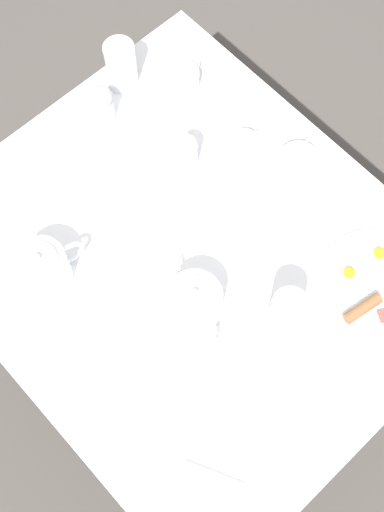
{
  "coord_description": "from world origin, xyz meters",
  "views": [
    {
      "loc": [
        -0.41,
        -0.44,
        2.25
      ],
      "look_at": [
        0.0,
        0.0,
        0.78
      ],
      "focal_mm": 50.0,
      "sensor_mm": 36.0,
      "label": 1
    }
  ],
  "objects_px": {
    "fork_by_plate": "(306,426)",
    "knife_by_plate": "(66,174)",
    "teacup_with_saucer_left": "(297,164)",
    "teacup_with_saucer_right": "(181,81)",
    "creamer_jug": "(245,144)",
    "napkin_folded": "(206,499)",
    "teapot_far": "(43,268)",
    "breakfast_plate": "(378,286)",
    "teapot_near": "(195,303)",
    "water_glass_short": "(287,314)",
    "water_glass_tall": "(121,65)",
    "pepper_grinder": "(187,150)",
    "salt_grinder": "(102,104)"
  },
  "relations": [
    {
      "from": "napkin_folded",
      "to": "knife_by_plate",
      "type": "relative_size",
      "value": 0.76
    },
    {
      "from": "pepper_grinder",
      "to": "teapot_far",
      "type": "bearing_deg",
      "value": -179.79
    },
    {
      "from": "napkin_folded",
      "to": "teapot_far",
      "type": "bearing_deg",
      "value": 83.91
    },
    {
      "from": "salt_grinder",
      "to": "knife_by_plate",
      "type": "bearing_deg",
      "value": -160.71
    },
    {
      "from": "water_glass_short",
      "to": "pepper_grinder",
      "type": "bearing_deg",
      "value": 74.77
    },
    {
      "from": "salt_grinder",
      "to": "teapot_far",
      "type": "bearing_deg",
      "value": -147.49
    },
    {
      "from": "teacup_with_saucer_left",
      "to": "teapot_far",
      "type": "bearing_deg",
      "value": 162.79
    },
    {
      "from": "teapot_near",
      "to": "teacup_with_saucer_left",
      "type": "xyz_separation_m",
      "value": [
        0.42,
        0.1,
        -0.03
      ]
    },
    {
      "from": "salt_grinder",
      "to": "fork_by_plate",
      "type": "distance_m",
      "value": 0.87
    },
    {
      "from": "teapot_near",
      "to": "salt_grinder",
      "type": "bearing_deg",
      "value": -1.73
    },
    {
      "from": "teacup_with_saucer_right",
      "to": "creamer_jug",
      "type": "distance_m",
      "value": 0.24
    },
    {
      "from": "teapot_near",
      "to": "water_glass_tall",
      "type": "height_order",
      "value": "water_glass_tall"
    },
    {
      "from": "teacup_with_saucer_left",
      "to": "water_glass_tall",
      "type": "height_order",
      "value": "water_glass_tall"
    },
    {
      "from": "water_glass_tall",
      "to": "pepper_grinder",
      "type": "relative_size",
      "value": 1.2
    },
    {
      "from": "fork_by_plate",
      "to": "napkin_folded",
      "type": "bearing_deg",
      "value": 171.74
    },
    {
      "from": "teacup_with_saucer_left",
      "to": "fork_by_plate",
      "type": "xyz_separation_m",
      "value": [
        -0.42,
        -0.43,
        -0.02
      ]
    },
    {
      "from": "teacup_with_saucer_left",
      "to": "water_glass_short",
      "type": "height_order",
      "value": "water_glass_short"
    },
    {
      "from": "fork_by_plate",
      "to": "knife_by_plate",
      "type": "relative_size",
      "value": 0.76
    },
    {
      "from": "teapot_far",
      "to": "water_glass_short",
      "type": "height_order",
      "value": "water_glass_short"
    },
    {
      "from": "teacup_with_saucer_right",
      "to": "fork_by_plate",
      "type": "distance_m",
      "value": 0.88
    },
    {
      "from": "teapot_far",
      "to": "salt_grinder",
      "type": "xyz_separation_m",
      "value": [
        0.37,
        0.23,
        0.01
      ]
    },
    {
      "from": "water_glass_tall",
      "to": "water_glass_short",
      "type": "relative_size",
      "value": 0.95
    },
    {
      "from": "teacup_with_saucer_right",
      "to": "knife_by_plate",
      "type": "bearing_deg",
      "value": 179.53
    },
    {
      "from": "teacup_with_saucer_right",
      "to": "creamer_jug",
      "type": "bearing_deg",
      "value": -92.6
    },
    {
      "from": "pepper_grinder",
      "to": "salt_grinder",
      "type": "bearing_deg",
      "value": 104.61
    },
    {
      "from": "teacup_with_saucer_right",
      "to": "knife_by_plate",
      "type": "height_order",
      "value": "teacup_with_saucer_right"
    },
    {
      "from": "teacup_with_saucer_right",
      "to": "knife_by_plate",
      "type": "relative_size",
      "value": 0.63
    },
    {
      "from": "salt_grinder",
      "to": "water_glass_tall",
      "type": "bearing_deg",
      "value": 25.76
    },
    {
      "from": "water_glass_short",
      "to": "creamer_jug",
      "type": "relative_size",
      "value": 1.84
    },
    {
      "from": "teacup_with_saucer_right",
      "to": "creamer_jug",
      "type": "relative_size",
      "value": 1.77
    },
    {
      "from": "water_glass_short",
      "to": "napkin_folded",
      "type": "height_order",
      "value": "water_glass_short"
    },
    {
      "from": "creamer_jug",
      "to": "pepper_grinder",
      "type": "relative_size",
      "value": 0.69
    },
    {
      "from": "teapot_far",
      "to": "water_glass_tall",
      "type": "xyz_separation_m",
      "value": [
        0.47,
        0.28,
        0.01
      ]
    },
    {
      "from": "teapot_near",
      "to": "pepper_grinder",
      "type": "bearing_deg",
      "value": -22.72
    },
    {
      "from": "teacup_with_saucer_right",
      "to": "salt_grinder",
      "type": "distance_m",
      "value": 0.21
    },
    {
      "from": "teapot_near",
      "to": "teacup_with_saucer_left",
      "type": "height_order",
      "value": "teapot_near"
    },
    {
      "from": "teacup_with_saucer_right",
      "to": "napkin_folded",
      "type": "bearing_deg",
      "value": -129.57
    },
    {
      "from": "teacup_with_saucer_left",
      "to": "creamer_jug",
      "type": "distance_m",
      "value": 0.13
    },
    {
      "from": "water_glass_short",
      "to": "breakfast_plate",
      "type": "bearing_deg",
      "value": -21.41
    },
    {
      "from": "pepper_grinder",
      "to": "teacup_with_saucer_right",
      "type": "bearing_deg",
      "value": 51.35
    },
    {
      "from": "teapot_near",
      "to": "water_glass_tall",
      "type": "xyz_separation_m",
      "value": [
        0.28,
        0.56,
        0.01
      ]
    },
    {
      "from": "water_glass_short",
      "to": "knife_by_plate",
      "type": "xyz_separation_m",
      "value": [
        -0.11,
        0.61,
        -0.07
      ]
    },
    {
      "from": "water_glass_tall",
      "to": "water_glass_short",
      "type": "distance_m",
      "value": 0.73
    },
    {
      "from": "teacup_with_saucer_left",
      "to": "teapot_near",
      "type": "bearing_deg",
      "value": -167.13
    },
    {
      "from": "breakfast_plate",
      "to": "teapot_near",
      "type": "height_order",
      "value": "teapot_near"
    },
    {
      "from": "teacup_with_saucer_left",
      "to": "teacup_with_saucer_right",
      "type": "relative_size",
      "value": 0.97
    },
    {
      "from": "water_glass_short",
      "to": "salt_grinder",
      "type": "bearing_deg",
      "value": 85.01
    },
    {
      "from": "teapot_near",
      "to": "pepper_grinder",
      "type": "xyz_separation_m",
      "value": [
        0.24,
        0.28,
        0.01
      ]
    },
    {
      "from": "pepper_grinder",
      "to": "fork_by_plate",
      "type": "relative_size",
      "value": 0.68
    },
    {
      "from": "water_glass_short",
      "to": "fork_by_plate",
      "type": "bearing_deg",
      "value": -123.31
    }
  ]
}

